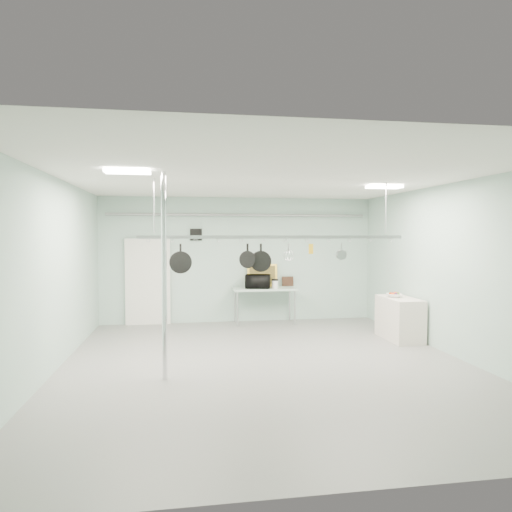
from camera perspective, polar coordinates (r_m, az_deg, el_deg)
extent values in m
plane|color=gray|center=(8.12, 1.31, -13.35)|extent=(8.00, 8.00, 0.00)
cube|color=silver|center=(7.87, 1.33, 9.60)|extent=(7.00, 8.00, 0.02)
cube|color=#A6C7B7|center=(11.77, -2.14, -0.47)|extent=(7.00, 0.02, 3.20)
cube|color=#A6C7B7|center=(9.12, 23.44, -1.58)|extent=(0.02, 8.00, 3.20)
cube|color=silver|center=(11.72, -13.36, -3.25)|extent=(1.10, 0.10, 2.20)
cube|color=black|center=(11.66, -7.52, 2.67)|extent=(0.30, 0.04, 0.30)
cylinder|color=gray|center=(11.68, -2.10, 5.15)|extent=(6.60, 0.07, 0.07)
cylinder|color=silver|center=(7.12, -11.40, -2.54)|extent=(0.08, 0.08, 3.20)
cube|color=#A7C4B1|center=(11.54, 1.06, -4.12)|extent=(1.60, 0.70, 0.05)
cylinder|color=#B7B7BC|center=(11.22, -2.33, -6.63)|extent=(0.04, 0.04, 0.86)
cylinder|color=#B7B7BC|center=(11.77, -2.65, -6.20)|extent=(0.04, 0.04, 0.86)
cylinder|color=#B7B7BC|center=(11.48, 4.87, -6.44)|extent=(0.04, 0.04, 0.86)
cylinder|color=#B7B7BC|center=(12.01, 4.23, -6.03)|extent=(0.04, 0.04, 0.86)
cube|color=beige|center=(10.31, 17.50, -7.47)|extent=(0.60, 1.20, 0.90)
cube|color=#B7B7BC|center=(8.14, 2.33, 2.38)|extent=(4.80, 0.06, 0.06)
cylinder|color=#B7B7BC|center=(8.01, -12.63, 5.89)|extent=(0.02, 0.02, 0.94)
cylinder|color=#B7B7BC|center=(8.81, 15.93, 5.55)|extent=(0.02, 0.02, 0.94)
cube|color=white|center=(6.99, -15.75, 10.13)|extent=(0.65, 0.30, 0.05)
cube|color=white|center=(9.16, 15.74, 8.33)|extent=(0.65, 0.30, 0.05)
imported|color=black|center=(11.45, 0.25, -3.20)|extent=(0.69, 0.55, 0.34)
cylinder|color=silver|center=(11.41, 2.38, -3.57)|extent=(0.15, 0.15, 0.20)
cube|color=gold|center=(11.80, 0.79, -2.43)|extent=(0.78, 0.13, 0.58)
cube|color=black|center=(11.95, 3.98, -3.17)|extent=(0.30, 0.09, 0.25)
imported|color=white|center=(10.26, 16.88, -4.74)|extent=(0.41, 0.41, 0.08)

